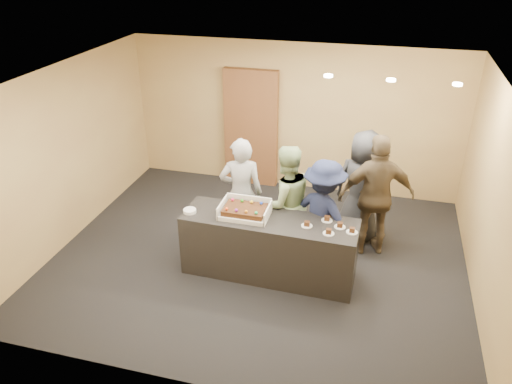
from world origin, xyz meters
TOP-DOWN VIEW (x-y plane):
  - room at (0.00, 0.00)m, footprint 6.04×6.00m
  - serving_counter at (0.24, -0.37)m, footprint 2.42×0.76m
  - storage_cabinet at (-0.78, 2.41)m, footprint 1.00×0.15m
  - cake_box at (-0.11, -0.34)m, footprint 0.67×0.46m
  - sheet_cake at (-0.11, -0.37)m, footprint 0.57×0.39m
  - plate_stack at (-0.87, -0.47)m, footprint 0.18×0.18m
  - slice_a at (0.76, -0.42)m, footprint 0.15×0.15m
  - slice_b at (0.99, -0.21)m, footprint 0.15×0.15m
  - slice_c at (1.06, -0.53)m, footprint 0.15×0.15m
  - slice_d at (1.18, -0.33)m, footprint 0.15×0.15m
  - slice_e at (1.35, -0.42)m, footprint 0.15×0.15m
  - person_server_grey at (-0.35, 0.28)m, footprint 0.73×0.58m
  - person_sage_man at (0.34, 0.19)m, footprint 1.07×1.02m
  - person_navy_man at (0.91, 0.08)m, footprint 1.22×1.03m
  - person_brown_extra at (1.60, 0.60)m, footprint 1.19×0.74m
  - person_dark_suit at (1.37, 0.99)m, footprint 0.99×0.80m
  - ceiling_spotlights at (1.60, 0.50)m, footprint 1.72×0.12m

SIDE VIEW (x-z plane):
  - serving_counter at x=0.24m, z-range 0.00..0.90m
  - person_navy_man at x=0.91m, z-range 0.00..1.64m
  - person_sage_man at x=0.34m, z-range 0.00..1.75m
  - person_server_grey at x=-0.35m, z-range 0.00..1.76m
  - person_dark_suit at x=1.37m, z-range 0.00..1.77m
  - plate_stack at x=-0.87m, z-range 0.90..0.94m
  - slice_a at x=0.76m, z-range 0.89..0.96m
  - slice_b at x=0.99m, z-range 0.89..0.96m
  - slice_c at x=1.06m, z-range 0.89..0.96m
  - slice_d at x=1.18m, z-range 0.89..0.96m
  - slice_e at x=1.35m, z-range 0.89..0.96m
  - person_brown_extra at x=1.60m, z-range 0.00..1.88m
  - cake_box at x=-0.11m, z-range 0.85..1.04m
  - sheet_cake at x=-0.11m, z-range 0.94..1.05m
  - storage_cabinet at x=-0.78m, z-range 0.00..2.21m
  - room at x=0.00m, z-range 0.00..2.70m
  - ceiling_spotlights at x=1.60m, z-range 2.66..2.69m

